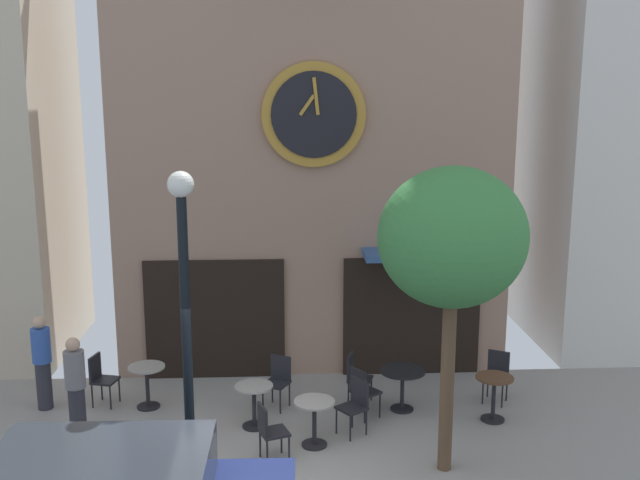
{
  "coord_description": "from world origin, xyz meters",
  "views": [
    {
      "loc": [
        0.23,
        -9.16,
        5.53
      ],
      "look_at": [
        0.83,
        2.23,
        3.13
      ],
      "focal_mm": 41.82,
      "sensor_mm": 36.0,
      "label": 1
    }
  ],
  "objects_px": {
    "street_lamp": "(186,326)",
    "cafe_table_near_door": "(254,399)",
    "cafe_chair_curbside": "(497,373)",
    "cafe_chair_left_end": "(356,375)",
    "cafe_table_rightmost": "(314,416)",
    "pedestrian_blue": "(42,361)",
    "cafe_chair_under_awning": "(362,389)",
    "cafe_chair_mid_row": "(269,428)",
    "cafe_table_center": "(494,391)",
    "cafe_table_center_right": "(147,380)",
    "cafe_chair_right_end": "(355,402)",
    "cafe_chair_outer": "(278,378)",
    "cafe_table_near_curb": "(402,380)",
    "cafe_chair_corner": "(101,376)",
    "street_tree": "(453,239)",
    "pedestrian_grey": "(76,387)"
  },
  "relations": [
    {
      "from": "cafe_chair_right_end",
      "to": "cafe_table_center",
      "type": "bearing_deg",
      "value": 8.31
    },
    {
      "from": "cafe_chair_right_end",
      "to": "pedestrian_blue",
      "type": "height_order",
      "value": "pedestrian_blue"
    },
    {
      "from": "street_lamp",
      "to": "pedestrian_blue",
      "type": "distance_m",
      "value": 3.91
    },
    {
      "from": "cafe_table_near_curb",
      "to": "cafe_chair_corner",
      "type": "distance_m",
      "value": 5.26
    },
    {
      "from": "street_lamp",
      "to": "cafe_table_near_door",
      "type": "bearing_deg",
      "value": 59.45
    },
    {
      "from": "cafe_chair_curbside",
      "to": "cafe_chair_left_end",
      "type": "bearing_deg",
      "value": 179.12
    },
    {
      "from": "cafe_chair_mid_row",
      "to": "street_tree",
      "type": "bearing_deg",
      "value": -7.81
    },
    {
      "from": "cafe_chair_outer",
      "to": "cafe_chair_curbside",
      "type": "height_order",
      "value": "same"
    },
    {
      "from": "cafe_chair_outer",
      "to": "pedestrian_grey",
      "type": "relative_size",
      "value": 0.54
    },
    {
      "from": "street_lamp",
      "to": "cafe_table_near_door",
      "type": "xyz_separation_m",
      "value": [
        0.86,
        1.45,
        -1.75
      ]
    },
    {
      "from": "cafe_chair_outer",
      "to": "pedestrian_blue",
      "type": "bearing_deg",
      "value": 178.2
    },
    {
      "from": "cafe_table_center",
      "to": "cafe_chair_outer",
      "type": "height_order",
      "value": "cafe_chair_outer"
    },
    {
      "from": "cafe_chair_outer",
      "to": "pedestrian_grey",
      "type": "xyz_separation_m",
      "value": [
        -3.18,
        -1.01,
        0.33
      ]
    },
    {
      "from": "street_tree",
      "to": "cafe_chair_curbside",
      "type": "bearing_deg",
      "value": 58.33
    },
    {
      "from": "pedestrian_grey",
      "to": "cafe_table_rightmost",
      "type": "bearing_deg",
      "value": -7.15
    },
    {
      "from": "cafe_chair_mid_row",
      "to": "cafe_table_center",
      "type": "bearing_deg",
      "value": 17.79
    },
    {
      "from": "cafe_table_near_curb",
      "to": "cafe_chair_corner",
      "type": "xyz_separation_m",
      "value": [
        -5.23,
        0.5,
        -0.01
      ]
    },
    {
      "from": "cafe_table_center_right",
      "to": "cafe_chair_right_end",
      "type": "xyz_separation_m",
      "value": [
        3.5,
        -1.16,
        0.02
      ]
    },
    {
      "from": "cafe_table_center",
      "to": "cafe_chair_corner",
      "type": "xyz_separation_m",
      "value": [
        -6.69,
        0.98,
        0.02
      ]
    },
    {
      "from": "cafe_table_rightmost",
      "to": "cafe_chair_mid_row",
      "type": "xyz_separation_m",
      "value": [
        -0.69,
        -0.46,
        0.03
      ]
    },
    {
      "from": "cafe_chair_corner",
      "to": "cafe_chair_left_end",
      "type": "bearing_deg",
      "value": -2.25
    },
    {
      "from": "cafe_chair_under_awning",
      "to": "cafe_chair_curbside",
      "type": "bearing_deg",
      "value": 13.44
    },
    {
      "from": "cafe_table_rightmost",
      "to": "cafe_table_center_right",
      "type": "bearing_deg",
      "value": 151.27
    },
    {
      "from": "cafe_chair_right_end",
      "to": "street_lamp",
      "type": "bearing_deg",
      "value": -155.08
    },
    {
      "from": "cafe_chair_outer",
      "to": "pedestrian_blue",
      "type": "height_order",
      "value": "pedestrian_blue"
    },
    {
      "from": "cafe_chair_right_end",
      "to": "pedestrian_grey",
      "type": "distance_m",
      "value": 4.42
    },
    {
      "from": "cafe_chair_under_awning",
      "to": "pedestrian_blue",
      "type": "height_order",
      "value": "pedestrian_blue"
    },
    {
      "from": "cafe_chair_corner",
      "to": "pedestrian_grey",
      "type": "height_order",
      "value": "pedestrian_grey"
    },
    {
      "from": "pedestrian_grey",
      "to": "cafe_chair_mid_row",
      "type": "bearing_deg",
      "value": -16.92
    },
    {
      "from": "cafe_table_rightmost",
      "to": "cafe_table_center",
      "type": "xyz_separation_m",
      "value": [
        3.02,
        0.74,
        0.01
      ]
    },
    {
      "from": "street_tree",
      "to": "cafe_table_center",
      "type": "xyz_separation_m",
      "value": [
        1.16,
        1.54,
        -2.92
      ]
    },
    {
      "from": "cafe_chair_curbside",
      "to": "cafe_table_near_curb",
      "type": "bearing_deg",
      "value": -170.53
    },
    {
      "from": "cafe_chair_corner",
      "to": "cafe_chair_outer",
      "type": "height_order",
      "value": "same"
    },
    {
      "from": "cafe_table_near_door",
      "to": "cafe_chair_curbside",
      "type": "bearing_deg",
      "value": 10.88
    },
    {
      "from": "cafe_chair_left_end",
      "to": "cafe_chair_corner",
      "type": "distance_m",
      "value": 4.46
    },
    {
      "from": "cafe_chair_outer",
      "to": "cafe_chair_mid_row",
      "type": "relative_size",
      "value": 1.0
    },
    {
      "from": "cafe_table_rightmost",
      "to": "cafe_chair_left_end",
      "type": "height_order",
      "value": "cafe_chair_left_end"
    },
    {
      "from": "street_tree",
      "to": "cafe_chair_mid_row",
      "type": "bearing_deg",
      "value": 172.19
    },
    {
      "from": "street_tree",
      "to": "cafe_table_near_door",
      "type": "relative_size",
      "value": 6.1
    },
    {
      "from": "cafe_table_rightmost",
      "to": "street_lamp",
      "type": "bearing_deg",
      "value": -157.19
    },
    {
      "from": "cafe_chair_left_end",
      "to": "cafe_chair_corner",
      "type": "xyz_separation_m",
      "value": [
        -4.46,
        0.17,
        0.0
      ]
    },
    {
      "from": "cafe_table_center",
      "to": "cafe_chair_curbside",
      "type": "bearing_deg",
      "value": 70.63
    },
    {
      "from": "street_lamp",
      "to": "pedestrian_grey",
      "type": "distance_m",
      "value": 2.66
    },
    {
      "from": "street_lamp",
      "to": "cafe_chair_corner",
      "type": "relative_size",
      "value": 4.88
    },
    {
      "from": "street_tree",
      "to": "cafe_table_center",
      "type": "distance_m",
      "value": 3.5
    },
    {
      "from": "cafe_chair_corner",
      "to": "cafe_chair_mid_row",
      "type": "height_order",
      "value": "same"
    },
    {
      "from": "cafe_chair_left_end",
      "to": "cafe_chair_curbside",
      "type": "height_order",
      "value": "same"
    },
    {
      "from": "street_tree",
      "to": "cafe_table_near_door",
      "type": "height_order",
      "value": "street_tree"
    },
    {
      "from": "cafe_chair_under_awning",
      "to": "cafe_chair_right_end",
      "type": "bearing_deg",
      "value": -107.36
    },
    {
      "from": "street_lamp",
      "to": "cafe_table_rightmost",
      "type": "bearing_deg",
      "value": 22.81
    }
  ]
}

